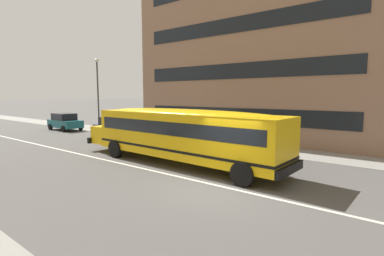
% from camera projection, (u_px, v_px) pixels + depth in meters
% --- Properties ---
extents(ground_plane, '(400.00, 400.00, 0.00)m').
position_uv_depth(ground_plane, '(223.00, 187.00, 10.79)').
color(ground_plane, '#54514F').
extents(sidewalk_far, '(120.00, 3.00, 0.01)m').
position_uv_depth(sidewalk_far, '(295.00, 153.00, 17.03)').
color(sidewalk_far, gray).
rests_on(sidewalk_far, ground_plane).
extents(lane_centreline, '(110.00, 0.16, 0.01)m').
position_uv_depth(lane_centreline, '(223.00, 187.00, 10.79)').
color(lane_centreline, silver).
rests_on(lane_centreline, ground_plane).
extents(school_bus, '(12.30, 3.14, 2.74)m').
position_uv_depth(school_bus, '(180.00, 131.00, 14.24)').
color(school_bus, yellow).
rests_on(school_bus, ground_plane).
extents(parked_car_dark_blue_end_of_row, '(3.91, 1.90, 1.64)m').
position_uv_depth(parked_car_dark_blue_end_of_row, '(115.00, 127.00, 23.24)').
color(parked_car_dark_blue_end_of_row, navy).
rests_on(parked_car_dark_blue_end_of_row, ground_plane).
extents(parked_car_teal_near_corner, '(3.94, 1.95, 1.64)m').
position_uv_depth(parked_car_teal_near_corner, '(65.00, 122.00, 28.02)').
color(parked_car_teal_near_corner, '#195B66').
rests_on(parked_car_teal_near_corner, ground_plane).
extents(street_lamp, '(0.44, 0.44, 6.80)m').
position_uv_depth(street_lamp, '(98.00, 85.00, 27.31)').
color(street_lamp, '#38383D').
rests_on(street_lamp, ground_plane).
extents(apartment_block_far_left, '(19.40, 13.74, 13.30)m').
position_uv_depth(apartment_block_far_left, '(274.00, 59.00, 25.83)').
color(apartment_block_far_left, '#93705B').
rests_on(apartment_block_far_left, ground_plane).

